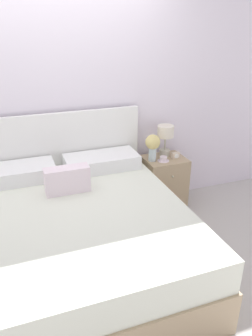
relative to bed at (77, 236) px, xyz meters
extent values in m
plane|color=#BCB7B2|center=(0.00, 0.91, -0.34)|extent=(12.00, 12.00, 0.00)
cube|color=white|center=(0.00, 0.98, 0.96)|extent=(8.00, 0.06, 2.60)
cube|color=tan|center=(0.00, -0.07, -0.16)|extent=(1.76, 1.96, 0.37)
cube|color=white|center=(0.00, -0.07, 0.16)|extent=(1.73, 1.92, 0.27)
cube|color=white|center=(0.00, 0.89, 0.25)|extent=(1.80, 0.05, 1.18)
cube|color=white|center=(-0.42, 0.66, 0.36)|extent=(0.74, 0.36, 0.14)
cube|color=white|center=(0.42, 0.66, 0.36)|extent=(0.74, 0.36, 0.14)
cube|color=white|center=(0.00, 0.27, 0.41)|extent=(0.39, 0.14, 0.23)
cube|color=tan|center=(1.17, 0.70, -0.03)|extent=(0.45, 0.38, 0.62)
sphere|color=#B2AD93|center=(1.17, 0.50, 0.14)|extent=(0.02, 0.02, 0.02)
cylinder|color=beige|center=(1.20, 0.78, 0.31)|extent=(0.12, 0.12, 0.07)
cylinder|color=#B7B29E|center=(1.20, 0.78, 0.42)|extent=(0.02, 0.02, 0.15)
cylinder|color=silver|center=(1.20, 0.78, 0.56)|extent=(0.18, 0.18, 0.13)
cylinder|color=silver|center=(1.00, 0.69, 0.35)|extent=(0.08, 0.08, 0.15)
sphere|color=#E5D17F|center=(1.00, 0.69, 0.49)|extent=(0.16, 0.16, 0.16)
sphere|color=#609356|center=(1.04, 0.69, 0.45)|extent=(0.07, 0.07, 0.07)
cylinder|color=white|center=(1.11, 0.64, 0.28)|extent=(0.13, 0.13, 0.01)
cylinder|color=white|center=(1.11, 0.64, 0.31)|extent=(0.08, 0.08, 0.05)
cube|color=beige|center=(1.28, 0.67, 0.31)|extent=(0.09, 0.04, 0.07)
cylinder|color=white|center=(1.28, 0.64, 0.31)|extent=(0.05, 0.00, 0.05)
camera|label=1|loc=(-0.40, -2.30, 1.67)|focal=35.00mm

